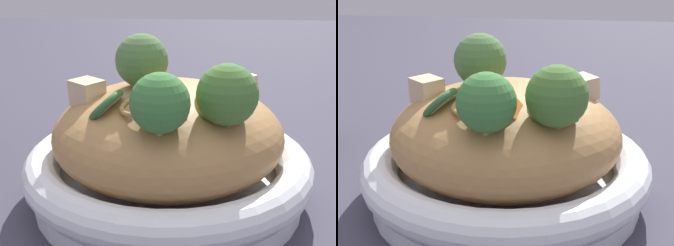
# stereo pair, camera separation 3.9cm
# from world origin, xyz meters

# --- Properties ---
(ground_plane) EXTENTS (3.00, 3.00, 0.00)m
(ground_plane) POSITION_xyz_m (0.00, 0.00, 0.00)
(ground_plane) COLOR #3A3947
(serving_bowl) EXTENTS (0.27, 0.27, 0.05)m
(serving_bowl) POSITION_xyz_m (0.00, 0.00, 0.03)
(serving_bowl) COLOR white
(serving_bowl) RESTS_ON ground_plane
(noodle_heap) EXTENTS (0.21, 0.21, 0.10)m
(noodle_heap) POSITION_xyz_m (0.00, 0.00, 0.06)
(noodle_heap) COLOR #AE8048
(noodle_heap) RESTS_ON serving_bowl
(broccoli_florets) EXTENTS (0.14, 0.14, 0.07)m
(broccoli_florets) POSITION_xyz_m (0.04, 0.01, 0.12)
(broccoli_florets) COLOR #A4B772
(broccoli_florets) RESTS_ON serving_bowl
(carrot_coins) EXTENTS (0.09, 0.05, 0.03)m
(carrot_coins) POSITION_xyz_m (0.03, 0.03, 0.10)
(carrot_coins) COLOR orange
(carrot_coins) RESTS_ON serving_bowl
(zucchini_slices) EXTENTS (0.05, 0.13, 0.03)m
(zucchini_slices) POSITION_xyz_m (0.05, 0.00, 0.10)
(zucchini_slices) COLOR beige
(zucchini_slices) RESTS_ON serving_bowl
(chicken_chunks) EXTENTS (0.07, 0.17, 0.02)m
(chicken_chunks) POSITION_xyz_m (-0.01, -0.00, 0.10)
(chicken_chunks) COLOR beige
(chicken_chunks) RESTS_ON serving_bowl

